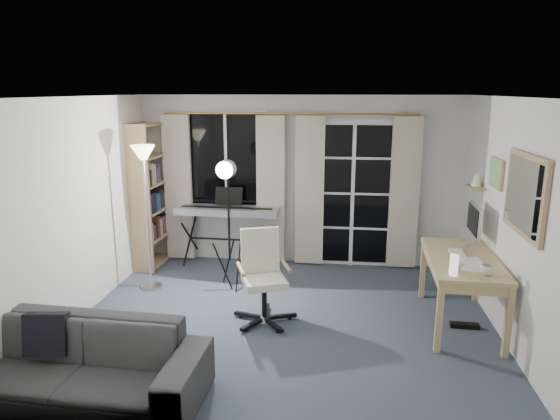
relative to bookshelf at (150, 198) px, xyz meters
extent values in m
cube|color=#384451|center=(2.13, -1.71, -0.97)|extent=(4.50, 4.00, 0.02)
cube|color=white|center=(1.08, 0.27, 0.54)|extent=(1.20, 0.06, 1.40)
cube|color=black|center=(1.08, 0.24, 0.54)|extent=(1.10, 0.02, 1.30)
cube|color=white|center=(1.08, 0.23, 0.54)|extent=(0.04, 0.03, 1.30)
cube|color=white|center=(2.88, 0.27, 0.06)|extent=(1.32, 0.06, 2.11)
cube|color=black|center=(2.58, 0.24, 0.06)|extent=(0.55, 0.02, 1.95)
cube|color=black|center=(3.18, 0.24, 0.06)|extent=(0.55, 0.02, 1.95)
cube|color=white|center=(2.88, 0.23, 0.06)|extent=(0.05, 0.04, 2.05)
cube|color=white|center=(2.88, 0.23, -0.41)|extent=(1.15, 0.03, 0.03)
cube|color=white|center=(2.88, 0.23, 0.09)|extent=(1.15, 0.03, 0.03)
cube|color=white|center=(2.88, 0.23, 0.59)|extent=(1.15, 0.03, 0.03)
cylinder|color=gold|center=(1.98, 0.19, 1.19)|extent=(3.50, 0.03, 0.03)
cube|color=#C3B3A0|center=(0.38, 0.17, 0.12)|extent=(0.40, 0.07, 2.10)
cube|color=#C3B3A0|center=(1.73, 0.17, 0.12)|extent=(0.40, 0.07, 2.10)
cube|color=#C3B3A0|center=(2.28, 0.17, 0.12)|extent=(0.40, 0.07, 2.10)
cube|color=#C3B3A0|center=(3.58, 0.17, 0.12)|extent=(0.40, 0.07, 2.10)
cube|color=tan|center=(0.02, -0.44, 0.05)|extent=(0.33, 0.04, 2.03)
cube|color=tan|center=(0.05, 0.47, 0.05)|extent=(0.33, 0.04, 2.03)
cube|color=tan|center=(-0.11, 0.02, 0.05)|extent=(0.05, 0.92, 2.03)
cube|color=tan|center=(0.04, 0.02, -0.93)|extent=(0.35, 0.92, 0.03)
cube|color=tan|center=(0.04, 0.02, -0.56)|extent=(0.35, 0.92, 0.03)
cube|color=tan|center=(0.04, 0.02, -0.17)|extent=(0.35, 0.92, 0.03)
cube|color=tan|center=(0.04, 0.02, 0.21)|extent=(0.35, 0.92, 0.03)
cube|color=tan|center=(0.04, 0.02, 0.60)|extent=(0.35, 0.92, 0.03)
cube|color=tan|center=(0.04, 0.02, 1.04)|extent=(0.35, 0.92, 0.03)
cube|color=beige|center=(0.05, -0.36, -0.41)|extent=(0.23, 0.07, 0.26)
cube|color=#994041|center=(0.05, -0.26, -0.44)|extent=(0.23, 0.05, 0.21)
cube|color=#2A2A2A|center=(0.05, -0.18, -0.43)|extent=(0.23, 0.04, 0.23)
cube|color=#994041|center=(0.05, -0.10, -0.39)|extent=(0.23, 0.04, 0.30)
cube|color=beige|center=(0.06, -0.02, -0.43)|extent=(0.23, 0.06, 0.24)
cube|color=#CE473A|center=(0.06, 0.07, -0.42)|extent=(0.23, 0.04, 0.24)
cube|color=#394DAB|center=(0.06, 0.15, -0.42)|extent=(0.23, 0.05, 0.25)
cube|color=#994041|center=(0.06, 0.24, -0.43)|extent=(0.23, 0.04, 0.23)
cube|color=#CE473A|center=(0.06, 0.31, -0.42)|extent=(0.23, 0.06, 0.24)
cube|color=#2A2A2A|center=(0.07, 0.41, -0.41)|extent=(0.23, 0.03, 0.27)
cube|color=#394DAB|center=(0.05, -0.36, -0.02)|extent=(0.23, 0.04, 0.28)
cube|color=#2A2A2A|center=(0.05, -0.29, -0.02)|extent=(0.23, 0.07, 0.27)
cube|color=#2A2A2A|center=(0.05, -0.19, -0.04)|extent=(0.23, 0.04, 0.23)
cube|color=#394DAB|center=(0.05, -0.11, -0.05)|extent=(0.23, 0.04, 0.22)
cube|color=#394DAB|center=(0.06, -0.04, -0.04)|extent=(0.23, 0.04, 0.24)
cube|color=#2A2A2A|center=(0.06, 0.04, -0.02)|extent=(0.23, 0.04, 0.28)
cube|color=#2A2A2A|center=(0.06, 0.12, -0.05)|extent=(0.23, 0.05, 0.22)
cube|color=tan|center=(0.06, 0.20, -0.04)|extent=(0.23, 0.05, 0.24)
cube|color=#994041|center=(0.06, 0.28, -0.03)|extent=(0.23, 0.04, 0.25)
cube|color=#2A2A2A|center=(0.07, 0.35, -0.04)|extent=(0.23, 0.04, 0.24)
cube|color=#CE473A|center=(0.05, -0.36, 0.37)|extent=(0.23, 0.04, 0.29)
cube|color=#2A2A2A|center=(0.05, -0.28, 0.34)|extent=(0.23, 0.03, 0.22)
cube|color=beige|center=(0.05, -0.21, 0.38)|extent=(0.23, 0.04, 0.30)
cube|color=beige|center=(0.05, -0.14, 0.37)|extent=(0.23, 0.04, 0.28)
cube|color=#994041|center=(0.05, -0.06, 0.34)|extent=(0.23, 0.04, 0.23)
cube|color=#394DAB|center=(0.06, 0.01, 0.34)|extent=(0.23, 0.05, 0.23)
cylinder|color=#B2B2B7|center=(0.33, -0.94, -0.95)|extent=(0.31, 0.31, 0.03)
cylinder|color=#B2B2B7|center=(0.33, -0.94, -0.10)|extent=(0.03, 0.03, 1.68)
cone|color=#FFE5B2|center=(0.33, -0.94, 0.77)|extent=(0.33, 0.33, 0.17)
cylinder|color=black|center=(0.58, 0.00, -0.57)|extent=(0.05, 0.70, 0.63)
cylinder|color=black|center=(0.58, 0.00, -0.57)|extent=(0.05, 0.70, 0.63)
cylinder|color=black|center=(1.69, -0.03, -0.57)|extent=(0.05, 0.70, 0.63)
cylinder|color=black|center=(1.69, -0.03, -0.57)|extent=(0.05, 0.70, 0.63)
cylinder|color=black|center=(1.13, -0.01, -0.57)|extent=(1.12, 0.05, 0.03)
cube|color=silver|center=(1.13, -0.01, -0.15)|extent=(1.46, 0.40, 0.10)
cube|color=white|center=(1.13, -0.10, -0.11)|extent=(1.34, 0.19, 0.02)
cube|color=black|center=(1.13, -0.06, -0.10)|extent=(1.30, 0.12, 0.01)
cube|color=black|center=(1.14, 0.10, 0.04)|extent=(0.39, 0.09, 0.24)
cylinder|color=black|center=(1.45, -0.85, -0.66)|extent=(0.05, 0.26, 0.67)
cylinder|color=black|center=(1.30, -0.74, -0.66)|extent=(0.21, 0.17, 0.68)
cylinder|color=black|center=(1.28, -0.93, -0.66)|extent=(0.24, 0.12, 0.68)
cylinder|color=black|center=(1.34, -0.84, 0.00)|extent=(0.03, 0.03, 1.16)
cylinder|color=silver|center=(1.34, -0.89, 0.57)|extent=(0.24, 0.15, 0.22)
cylinder|color=white|center=(1.33, -0.96, 0.57)|extent=(0.19, 0.04, 0.19)
cube|color=black|center=(2.11, -1.66, -0.92)|extent=(0.30, 0.15, 0.04)
cylinder|color=black|center=(2.18, -1.63, -0.94)|extent=(0.06, 0.06, 0.05)
cube|color=black|center=(1.91, -1.53, -0.92)|extent=(0.06, 0.31, 0.04)
cylinder|color=black|center=(1.91, -1.45, -0.94)|extent=(0.06, 0.06, 0.05)
cube|color=black|center=(1.72, -1.68, -0.92)|extent=(0.31, 0.13, 0.04)
cylinder|color=black|center=(1.64, -1.66, -0.94)|extent=(0.06, 0.06, 0.05)
cube|color=black|center=(1.80, -1.91, -0.92)|extent=(0.21, 0.28, 0.04)
cylinder|color=black|center=(1.76, -1.97, -0.94)|extent=(0.06, 0.06, 0.05)
cube|color=black|center=(2.05, -1.90, -0.92)|extent=(0.23, 0.27, 0.04)
cylinder|color=black|center=(2.10, -1.96, -0.94)|extent=(0.06, 0.06, 0.05)
cylinder|color=black|center=(1.92, -1.73, -0.70)|extent=(0.07, 0.07, 0.38)
cube|color=#EFEDC9|center=(1.92, -1.73, -0.49)|extent=(0.56, 0.56, 0.08)
cube|color=#EFEDC9|center=(1.84, -1.54, -0.21)|extent=(0.43, 0.26, 0.50)
cube|color=black|center=(1.83, -1.50, -0.19)|extent=(0.41, 0.23, 0.46)
cylinder|color=tan|center=(1.68, -1.80, -0.34)|extent=(0.17, 0.37, 0.04)
cylinder|color=tan|center=(2.14, -1.63, -0.34)|extent=(0.17, 0.37, 0.04)
cube|color=tan|center=(4.01, -1.51, -0.23)|extent=(0.75, 1.43, 0.04)
cube|color=tan|center=(4.01, -1.51, -0.30)|extent=(0.71, 1.39, 0.10)
cube|color=tan|center=(3.67, -2.16, -0.61)|extent=(0.06, 0.06, 0.71)
cube|color=tan|center=(4.29, -2.18, -0.61)|extent=(0.06, 0.06, 0.71)
cube|color=tan|center=(3.72, -0.84, -0.61)|extent=(0.06, 0.06, 0.71)
cube|color=tan|center=(4.34, -0.86, -0.61)|extent=(0.06, 0.06, 0.71)
cube|color=silver|center=(4.21, -1.06, -0.21)|extent=(0.18, 0.13, 0.02)
cube|color=silver|center=(4.21, -1.06, -0.07)|extent=(0.04, 0.03, 0.22)
cube|color=silver|center=(4.21, -1.06, 0.09)|extent=(0.06, 0.54, 0.34)
cube|color=black|center=(4.19, -1.06, 0.09)|extent=(0.03, 0.50, 0.30)
cube|color=white|center=(3.96, -1.46, -0.20)|extent=(0.16, 0.43, 0.02)
cube|color=white|center=(3.90, -1.75, -0.20)|extent=(0.06, 0.10, 0.02)
cube|color=white|center=(4.05, -1.66, -0.21)|extent=(0.25, 0.32, 0.01)
cube|color=white|center=(4.02, -1.86, -0.21)|extent=(0.23, 0.18, 0.00)
cube|color=black|center=(3.81, -1.95, -0.15)|extent=(0.05, 0.04, 0.12)
cylinder|color=white|center=(3.79, -2.05, -0.11)|extent=(0.08, 0.08, 0.20)
cube|color=black|center=(4.06, -1.61, -0.94)|extent=(0.30, 0.09, 0.05)
imported|color=silver|center=(4.11, -2.01, -0.15)|extent=(0.13, 0.10, 0.12)
cube|color=tan|center=(4.35, -2.06, 0.59)|extent=(0.04, 0.94, 0.74)
cube|color=white|center=(4.33, -2.06, 0.59)|extent=(0.01, 0.84, 0.64)
cube|color=tan|center=(4.36, -1.16, 0.64)|extent=(0.03, 0.42, 0.32)
cube|color=#57AF96|center=(4.34, -1.16, 0.64)|extent=(0.00, 0.36, 0.26)
cube|color=tan|center=(4.29, -0.66, 0.39)|extent=(0.16, 0.30, 0.02)
cone|color=#EFEDC9|center=(4.29, -0.66, 0.48)|extent=(0.12, 0.12, 0.15)
imported|color=#2D2D2F|center=(0.60, -3.26, -0.55)|extent=(2.13, 0.71, 0.82)
cube|color=black|center=(0.30, -3.15, -0.48)|extent=(0.38, 0.24, 0.37)
camera|label=1|loc=(2.69, -6.68, 1.51)|focal=32.00mm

